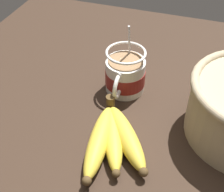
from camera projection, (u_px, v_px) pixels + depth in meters
The scene contains 3 objects.
table at pixel (110, 100), 75.64cm from camera, with size 90.55×90.55×3.72cm.
coffee_mug at pixel (125, 75), 72.91cm from camera, with size 13.31×9.42×16.18cm.
banana_bunch at pixel (113, 138), 61.44cm from camera, with size 21.56×14.66×4.34cm.
Camera 1 is at (53.17, 18.23, 52.49)cm, focal length 50.00 mm.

